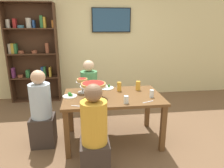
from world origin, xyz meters
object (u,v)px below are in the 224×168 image
bookshelf (33,52)px  cutlery_fork_near (148,102)px  water_glass_clear_near (152,94)px  diner_far_left (90,96)px  beer_glass_amber_short (119,87)px  beer_glass_amber_tall (97,88)px  beer_glass_amber_spare (138,86)px  diner_near_left (95,139)px  salad_plate_far_diner (70,95)px  television (111,20)px  personal_pizza_stand (82,82)px  salad_plate_near_diner (106,87)px  cutlery_knife_near (78,106)px  water_glass_clear_far (126,100)px  dining_table (113,102)px  diner_head_west (42,114)px  deep_dish_pizza_stand (93,85)px

bookshelf → cutlery_fork_near: (2.01, -2.34, -0.40)m
water_glass_clear_near → diner_far_left: bearing=135.3°
bookshelf → diner_far_left: bearing=-46.0°
bookshelf → beer_glass_amber_short: (1.70, -1.81, -0.33)m
beer_glass_amber_tall → beer_glass_amber_spare: 0.66m
diner_near_left → cutlery_fork_near: 0.90m
diner_near_left → salad_plate_far_diner: (-0.32, 0.78, 0.27)m
television → cutlery_fork_near: television is taller
personal_pizza_stand → salad_plate_near_diner: size_ratio=0.88×
beer_glass_amber_spare → television: bearing=95.8°
cutlery_knife_near → personal_pizza_stand: bearing=104.3°
beer_glass_amber_short → water_glass_clear_far: beer_glass_amber_short is taller
diner_near_left → water_glass_clear_near: bearing=-54.8°
dining_table → water_glass_clear_far: bearing=-67.2°
personal_pizza_stand → beer_glass_amber_tall: bearing=-3.7°
beer_glass_amber_tall → beer_glass_amber_short: (0.35, 0.02, -0.00)m
beer_glass_amber_spare → personal_pizza_stand: bearing=-179.1°
beer_glass_amber_spare → cutlery_knife_near: 1.09m
diner_near_left → dining_table: bearing=-22.7°
salad_plate_far_diner → cutlery_fork_near: 1.13m
diner_head_west → cutlery_knife_near: size_ratio=6.39×
diner_far_left → diner_head_west: (-0.71, -0.71, 0.00)m
salad_plate_near_diner → beer_glass_amber_spare: size_ratio=1.75×
water_glass_clear_near → cutlery_fork_near: water_glass_clear_near is taller
deep_dish_pizza_stand → cutlery_fork_near: deep_dish_pizza_stand is taller
dining_table → personal_pizza_stand: (-0.44, 0.20, 0.26)m
diner_head_west → dining_table: bearing=-1.5°
beer_glass_amber_spare → water_glass_clear_far: bearing=-119.1°
diner_head_west → television: bearing=58.2°
television → diner_far_left: bearing=-112.8°
diner_far_left → deep_dish_pizza_stand: size_ratio=3.05×
deep_dish_pizza_stand → television: bearing=76.4°
dining_table → personal_pizza_stand: bearing=155.7°
diner_head_west → cutlery_fork_near: size_ratio=6.39×
television → water_glass_clear_far: television is taller
television → water_glass_clear_far: bearing=-92.5°
beer_glass_amber_tall → water_glass_clear_far: 0.62m
personal_pizza_stand → water_glass_clear_far: 0.79m
salad_plate_far_diner → beer_glass_amber_short: bearing=12.3°
deep_dish_pizza_stand → personal_pizza_stand: size_ratio=1.67×
salad_plate_far_diner → dining_table: bearing=-3.6°
salad_plate_near_diner → beer_glass_amber_short: bearing=-39.3°
beer_glass_amber_tall → cutlery_fork_near: beer_glass_amber_tall is taller
diner_head_west → cutlery_fork_near: bearing=-13.0°
television → beer_glass_amber_short: (-0.11, -1.90, -1.03)m
deep_dish_pizza_stand → personal_pizza_stand: (-0.16, 0.27, -0.03)m
diner_head_west → water_glass_clear_near: diner_head_west is taller
diner_near_left → water_glass_clear_near: diner_near_left is taller
diner_far_left → beer_glass_amber_spare: (0.77, -0.52, 0.32)m
diner_near_left → beer_glass_amber_spare: size_ratio=7.88×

